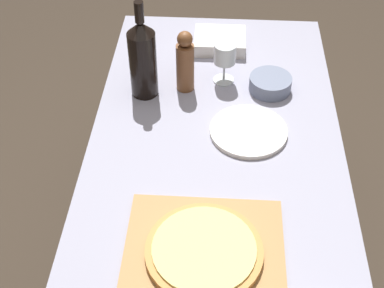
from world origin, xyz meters
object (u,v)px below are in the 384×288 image
at_px(pepper_mill, 184,63).
at_px(pizza, 203,251).
at_px(wine_glass, 224,55).
at_px(wine_bottle, 142,58).
at_px(small_bowl, 269,84).

bearing_deg(pepper_mill, pizza, -82.18).
distance_m(pizza, wine_glass, 0.71).
bearing_deg(wine_bottle, small_bowl, 5.66).
bearing_deg(pepper_mill, wine_glass, 20.59).
bearing_deg(small_bowl, pepper_mill, -178.44).
height_order(pizza, pepper_mill, pepper_mill).
bearing_deg(pizza, small_bowl, 74.41).
distance_m(pizza, wine_bottle, 0.67).
bearing_deg(wine_glass, pepper_mill, -159.41).
bearing_deg(small_bowl, wine_glass, 165.44).
distance_m(pepper_mill, wine_glass, 0.13).
xyz_separation_m(wine_glass, small_bowl, (0.15, -0.04, -0.08)).
height_order(wine_bottle, pepper_mill, wine_bottle).
distance_m(pepper_mill, small_bowl, 0.29).
relative_size(wine_bottle, wine_glass, 2.31).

